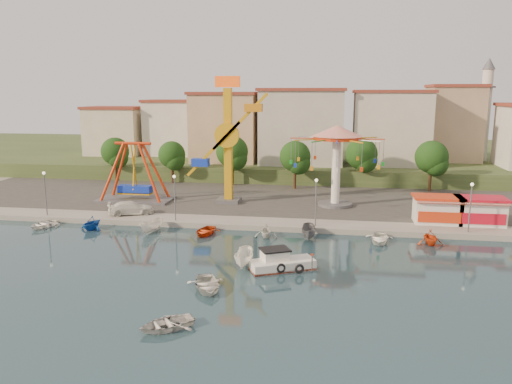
% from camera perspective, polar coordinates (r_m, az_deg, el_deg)
% --- Properties ---
extents(ground, '(200.00, 200.00, 0.00)m').
position_cam_1_polar(ground, '(44.27, -4.43, -8.56)').
color(ground, '#162D3C').
rests_on(ground, ground).
extents(quay_deck, '(200.00, 100.00, 0.60)m').
position_cam_1_polar(quay_deck, '(104.00, 3.45, 3.13)').
color(quay_deck, '#9E998E').
rests_on(quay_deck, ground).
extents(asphalt_pad, '(90.00, 28.00, 0.01)m').
position_cam_1_polar(asphalt_pad, '(72.60, 1.01, -0.16)').
color(asphalt_pad, '#4C4944').
rests_on(asphalt_pad, quay_deck).
extents(hill_terrace, '(200.00, 60.00, 3.00)m').
position_cam_1_polar(hill_terrace, '(108.77, 3.71, 4.12)').
color(hill_terrace, '#384C26').
rests_on(hill_terrace, ground).
extents(pirate_ship_ride, '(10.00, 5.00, 8.00)m').
position_cam_1_polar(pirate_ship_ride, '(69.04, -13.74, 2.12)').
color(pirate_ship_ride, '#59595E').
rests_on(pirate_ship_ride, quay_deck).
extents(kamikaze_tower, '(7.30, 3.10, 16.50)m').
position_cam_1_polar(kamikaze_tower, '(65.31, -2.92, 5.51)').
color(kamikaze_tower, '#59595E').
rests_on(kamikaze_tower, quay_deck).
extents(wave_swinger, '(11.60, 11.60, 10.40)m').
position_cam_1_polar(wave_swinger, '(64.29, 9.21, 5.06)').
color(wave_swinger, '#59595E').
rests_on(wave_swinger, quay_deck).
extents(booth_left, '(5.40, 3.78, 3.08)m').
position_cam_1_polar(booth_left, '(59.55, 20.02, -1.86)').
color(booth_left, white).
rests_on(booth_left, quay_deck).
extents(booth_mid, '(5.40, 3.78, 3.08)m').
position_cam_1_polar(booth_mid, '(60.61, 24.23, -1.96)').
color(booth_mid, white).
rests_on(booth_mid, quay_deck).
extents(lamp_post_0, '(0.14, 0.14, 5.00)m').
position_cam_1_polar(lamp_post_0, '(64.37, -22.92, -0.28)').
color(lamp_post_0, '#59595E').
rests_on(lamp_post_0, quay_deck).
extents(lamp_post_1, '(0.14, 0.14, 5.00)m').
position_cam_1_polar(lamp_post_1, '(57.61, -9.25, -0.79)').
color(lamp_post_1, '#59595E').
rests_on(lamp_post_1, quay_deck).
extents(lamp_post_2, '(0.14, 0.14, 5.00)m').
position_cam_1_polar(lamp_post_2, '(54.82, 6.86, -1.34)').
color(lamp_post_2, '#59595E').
rests_on(lamp_post_2, quay_deck).
extents(lamp_post_3, '(0.14, 0.14, 5.00)m').
position_cam_1_polar(lamp_post_3, '(56.61, 23.26, -1.79)').
color(lamp_post_3, '#59595E').
rests_on(lamp_post_3, quay_deck).
extents(tree_0, '(4.60, 4.60, 7.19)m').
position_cam_1_polar(tree_0, '(85.86, -15.81, 4.48)').
color(tree_0, '#382314').
rests_on(tree_0, quay_deck).
extents(tree_1, '(4.35, 4.35, 6.80)m').
position_cam_1_polar(tree_1, '(81.54, -9.60, 4.21)').
color(tree_1, '#382314').
rests_on(tree_1, quay_deck).
extents(tree_2, '(5.02, 5.02, 7.85)m').
position_cam_1_polar(tree_2, '(78.44, -2.75, 4.61)').
color(tree_2, '#382314').
rests_on(tree_2, quay_deck).
extents(tree_3, '(4.68, 4.68, 7.32)m').
position_cam_1_polar(tree_3, '(75.67, 4.49, 4.07)').
color(tree_3, '#382314').
rests_on(tree_3, quay_deck).
extents(tree_4, '(4.86, 4.86, 7.60)m').
position_cam_1_polar(tree_4, '(78.50, 11.98, 4.26)').
color(tree_4, '#382314').
rests_on(tree_4, quay_deck).
extents(tree_5, '(4.83, 4.83, 7.54)m').
position_cam_1_polar(tree_5, '(77.90, 19.42, 3.78)').
color(tree_5, '#382314').
rests_on(tree_5, quay_deck).
extents(building_0, '(9.26, 9.53, 11.87)m').
position_cam_1_polar(building_0, '(96.91, -17.67, 7.16)').
color(building_0, beige).
rests_on(building_0, hill_terrace).
extents(building_1, '(12.33, 9.01, 8.63)m').
position_cam_1_polar(building_1, '(97.30, -9.81, 6.58)').
color(building_1, silver).
rests_on(building_1, hill_terrace).
extents(building_2, '(11.95, 9.28, 11.23)m').
position_cam_1_polar(building_2, '(94.40, -2.08, 7.39)').
color(building_2, tan).
rests_on(building_2, hill_terrace).
extents(building_3, '(12.59, 10.50, 9.20)m').
position_cam_1_polar(building_3, '(89.69, 6.27, 6.47)').
color(building_3, beige).
rests_on(building_3, hill_terrace).
extents(building_4, '(10.75, 9.23, 9.24)m').
position_cam_1_polar(building_4, '(93.45, 14.70, 6.38)').
color(building_4, beige).
rests_on(building_4, hill_terrace).
extents(building_5, '(12.77, 10.96, 11.21)m').
position_cam_1_polar(building_5, '(93.80, 23.00, 6.48)').
color(building_5, tan).
rests_on(building_5, hill_terrace).
extents(minaret, '(2.80, 2.80, 18.00)m').
position_cam_1_polar(minaret, '(98.09, 24.75, 8.83)').
color(minaret, silver).
rests_on(minaret, hill_terrace).
extents(cabin_motorboat, '(5.91, 4.34, 1.95)m').
position_cam_1_polar(cabin_motorboat, '(43.55, 2.84, -8.15)').
color(cabin_motorboat, white).
rests_on(cabin_motorboat, ground).
extents(rowboat_a, '(4.22, 4.88, 0.85)m').
position_cam_1_polar(rowboat_a, '(39.43, -5.60, -10.47)').
color(rowboat_a, silver).
rests_on(rowboat_a, ground).
extents(rowboat_b, '(4.47, 4.30, 0.75)m').
position_cam_1_polar(rowboat_b, '(33.76, -10.22, -14.57)').
color(rowboat_b, silver).
rests_on(rowboat_b, ground).
extents(skiff, '(1.50, 3.92, 1.51)m').
position_cam_1_polar(skiff, '(44.10, -1.37, -7.57)').
color(skiff, white).
rests_on(skiff, ground).
extents(van, '(5.80, 4.21, 1.56)m').
position_cam_1_polar(van, '(61.93, -14.10, -1.77)').
color(van, white).
rests_on(van, quay_deck).
extents(moored_boat_0, '(3.35, 4.15, 0.76)m').
position_cam_1_polar(moored_boat_0, '(61.57, -23.16, -3.39)').
color(moored_boat_0, white).
rests_on(moored_boat_0, ground).
extents(moored_boat_1, '(3.12, 3.43, 1.56)m').
position_cam_1_polar(moored_boat_1, '(58.59, -18.30, -3.35)').
color(moored_boat_1, '#1347A8').
rests_on(moored_boat_1, ground).
extents(moored_boat_2, '(2.37, 3.89, 1.41)m').
position_cam_1_polar(moored_boat_2, '(55.80, -11.88, -3.81)').
color(moored_boat_2, white).
rests_on(moored_boat_2, ground).
extents(moored_boat_3, '(3.16, 4.06, 0.77)m').
position_cam_1_polar(moored_boat_3, '(54.07, -5.85, -4.46)').
color(moored_boat_3, red).
rests_on(moored_boat_3, ground).
extents(moored_boat_4, '(2.72, 3.06, 1.48)m').
position_cam_1_polar(moored_boat_4, '(52.71, 1.16, -4.42)').
color(moored_boat_4, silver).
rests_on(moored_boat_4, ground).
extents(moored_boat_5, '(1.60, 3.91, 1.49)m').
position_cam_1_polar(moored_boat_5, '(52.32, 6.06, -4.60)').
color(moored_boat_5, slate).
rests_on(moored_boat_5, ground).
extents(moored_boat_6, '(3.22, 4.22, 0.81)m').
position_cam_1_polar(moored_boat_6, '(52.58, 13.89, -5.17)').
color(moored_boat_6, white).
rests_on(moored_boat_6, ground).
extents(moored_boat_7, '(2.89, 3.23, 1.53)m').
position_cam_1_polar(moored_boat_7, '(53.18, 19.31, -4.90)').
color(moored_boat_7, red).
rests_on(moored_boat_7, ground).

